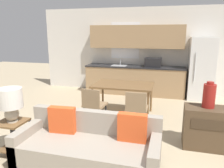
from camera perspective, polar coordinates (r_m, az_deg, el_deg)
wall_back at (r=7.19m, az=6.45°, el=8.66°), size 6.40×0.07×2.70m
kitchen_counter at (r=6.96m, az=6.09°, el=4.28°), size 3.11×0.65×2.15m
refrigerator at (r=6.84m, az=22.26°, el=3.71°), size 0.70×0.70×1.80m
dining_table at (r=5.11m, az=2.95°, el=-0.75°), size 1.37×0.90×0.75m
couch at (r=3.25m, az=-5.92°, el=-15.93°), size 1.99×0.80×0.84m
side_table at (r=3.86m, az=-24.49°, el=-11.50°), size 0.42×0.42×0.57m
table_lamp at (r=3.66m, az=-25.02°, el=-4.11°), size 0.37×0.37×0.53m
credenza at (r=4.10m, az=24.76°, el=-10.43°), size 0.94×0.45×0.71m
vase at (r=3.93m, az=24.03°, el=-2.76°), size 0.20×0.20×0.44m
dining_chair_near_right at (r=4.34m, az=6.42°, el=-6.15°), size 0.43×0.43×0.82m
dining_chair_near_left at (r=4.54m, az=-4.81°, el=-5.25°), size 0.47×0.47×0.82m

